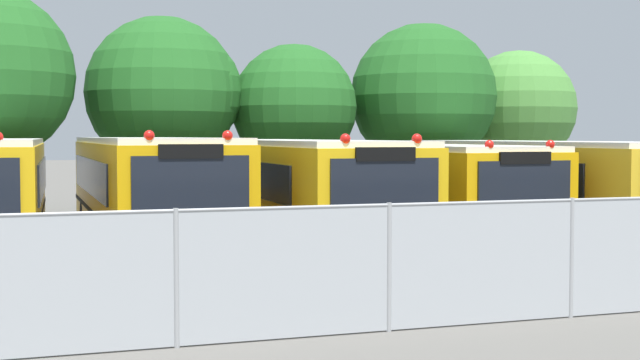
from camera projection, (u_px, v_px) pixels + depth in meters
name	position (u px, v px, depth m)	size (l,w,h in m)	color
ground_plane	(289.00, 249.00, 20.21)	(160.00, 160.00, 0.00)	#595651
school_bus_1	(147.00, 190.00, 19.19)	(2.64, 10.74, 2.74)	#EAA80C
school_bus_2	(293.00, 189.00, 19.89)	(2.49, 11.34, 2.68)	yellow
school_bus_3	(419.00, 188.00, 21.21)	(2.85, 9.53, 2.56)	#EAA80C
school_bus_4	(536.00, 184.00, 22.24)	(2.83, 11.41, 2.64)	yellow
tree_2	(169.00, 93.00, 27.68)	(5.02, 4.91, 6.48)	#4C3823
tree_3	(293.00, 108.00, 28.74)	(4.20, 4.20, 5.72)	#4C3823
tree_4	(419.00, 97.00, 30.42)	(5.14, 5.14, 6.61)	#4C3823
tree_5	(520.00, 107.00, 32.20)	(4.31, 4.31, 5.84)	#4C3823
chainlink_fence	(483.00, 260.00, 12.02)	(20.06, 0.07, 1.74)	#9EA0A3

